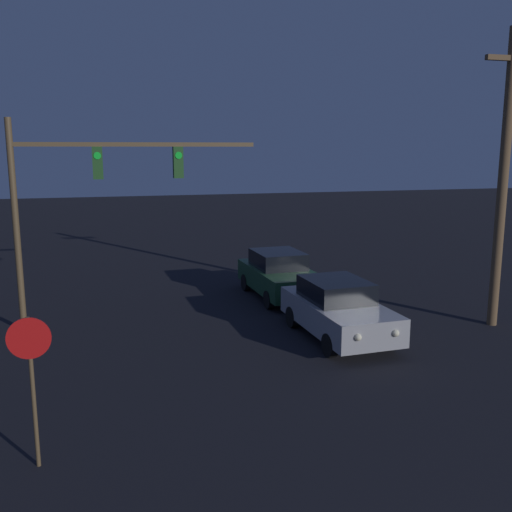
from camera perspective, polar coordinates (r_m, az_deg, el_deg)
car_near at (r=15.68m, az=8.20°, el=-5.30°), size 2.02×4.25×1.58m
car_far at (r=19.71m, az=2.37°, el=-1.87°), size 2.03×4.26×1.58m
traffic_signal_mast at (r=16.75m, az=-16.72°, el=6.66°), size 6.84×0.30×5.91m
stop_sign at (r=9.79m, az=-21.58°, el=-10.08°), size 0.67×0.07×2.52m
utility_pole at (r=17.51m, az=23.49°, el=7.29°), size 1.66×0.28×8.30m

